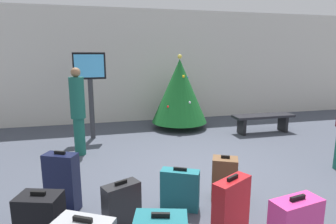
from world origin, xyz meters
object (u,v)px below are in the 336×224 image
at_px(waiting_bench, 263,119).
at_px(traveller_0, 78,109).
at_px(suitcase_4, 180,190).
at_px(suitcase_5, 225,179).
at_px(holiday_tree, 179,91).
at_px(suitcase_7, 62,182).
at_px(suitcase_0, 122,207).
at_px(flight_info_kiosk, 90,81).
at_px(suitcase_6, 231,210).

bearing_deg(waiting_bench, traveller_0, -172.95).
distance_m(traveller_0, suitcase_4, 2.98).
relative_size(suitcase_4, suitcase_5, 0.89).
distance_m(holiday_tree, suitcase_7, 4.70).
distance_m(waiting_bench, suitcase_0, 5.24).
relative_size(traveller_0, suitcase_7, 2.18).
bearing_deg(suitcase_0, holiday_tree, 65.62).
bearing_deg(holiday_tree, flight_info_kiosk, -169.49).
distance_m(flight_info_kiosk, suitcase_0, 4.15).
xyz_separation_m(flight_info_kiosk, traveller_0, (-0.24, -1.16, -0.47)).
distance_m(flight_info_kiosk, waiting_bench, 4.53).
bearing_deg(suitcase_7, suitcase_0, -41.59).
xyz_separation_m(waiting_bench, suitcase_6, (-2.86, -3.89, 0.00)).
height_order(flight_info_kiosk, suitcase_7, flight_info_kiosk).
bearing_deg(flight_info_kiosk, waiting_bench, -7.68).
bearing_deg(flight_info_kiosk, suitcase_0, -84.81).
bearing_deg(suitcase_7, suitcase_4, -13.26).
height_order(suitcase_5, suitcase_6, suitcase_6).
distance_m(suitcase_0, suitcase_4, 0.84).
xyz_separation_m(suitcase_4, suitcase_7, (-1.52, 0.36, 0.12)).
height_order(holiday_tree, traveller_0, holiday_tree).
xyz_separation_m(traveller_0, suitcase_0, (0.61, -2.82, -0.67)).
height_order(traveller_0, suitcase_5, traveller_0).
relative_size(flight_info_kiosk, suitcase_4, 3.57).
distance_m(flight_info_kiosk, suitcase_6, 4.84).
xyz_separation_m(traveller_0, suitcase_7, (-0.11, -2.18, -0.57)).
distance_m(suitcase_6, suitcase_7, 2.19).
distance_m(holiday_tree, waiting_bench, 2.35).
xyz_separation_m(suitcase_5, suitcase_7, (-2.21, 0.26, 0.08)).
height_order(holiday_tree, suitcase_7, holiday_tree).
height_order(flight_info_kiosk, waiting_bench, flight_info_kiosk).
xyz_separation_m(waiting_bench, suitcase_4, (-3.21, -3.11, -0.09)).
xyz_separation_m(traveller_0, suitcase_4, (1.40, -2.54, -0.69)).
bearing_deg(waiting_bench, holiday_tree, 152.85).
bearing_deg(suitcase_4, flight_info_kiosk, 107.38).
xyz_separation_m(waiting_bench, suitcase_7, (-4.72, -2.75, 0.03)).
xyz_separation_m(suitcase_0, suitcase_7, (-0.72, 0.64, 0.10)).
relative_size(waiting_bench, suitcase_7, 2.00).
bearing_deg(holiday_tree, suitcase_7, -125.79).
relative_size(waiting_bench, suitcase_4, 2.80).
bearing_deg(traveller_0, suitcase_7, -93.02).
relative_size(waiting_bench, suitcase_6, 2.13).
bearing_deg(flight_info_kiosk, suitcase_5, -62.79).
distance_m(suitcase_4, suitcase_7, 1.56).
relative_size(holiday_tree, suitcase_6, 2.65).
distance_m(holiday_tree, flight_info_kiosk, 2.43).
xyz_separation_m(holiday_tree, suitcase_4, (-1.21, -4.13, -0.78)).
xyz_separation_m(flight_info_kiosk, waiting_bench, (4.36, -0.59, -1.06)).
relative_size(waiting_bench, suitcase_0, 2.65).
bearing_deg(suitcase_4, holiday_tree, 73.73).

